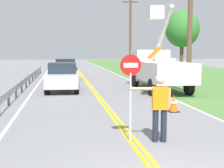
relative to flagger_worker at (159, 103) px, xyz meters
name	(u,v)px	position (x,y,z in m)	size (l,w,h in m)	color
grass_verge_right	(224,79)	(10.92, 16.97, -1.04)	(16.00, 110.00, 0.01)	#517F3D
centerline_yellow_left	(85,81)	(-0.77, 16.97, -1.04)	(0.11, 110.00, 0.01)	yellow
centerline_yellow_right	(87,81)	(-0.59, 16.97, -1.04)	(0.11, 110.00, 0.01)	yellow
edge_line_right	(131,81)	(2.92, 16.97, -1.04)	(0.12, 110.00, 0.01)	silver
edge_line_left	(40,82)	(-4.28, 16.97, -1.04)	(0.12, 110.00, 0.01)	silver
flagger_worker	(159,103)	(0.00, 0.00, 0.00)	(1.08, 0.31, 1.83)	#1E2338
stop_sign_paddle	(131,78)	(-0.76, 0.11, 0.66)	(0.56, 0.04, 2.33)	silver
utility_bucket_truck	(158,67)	(3.30, 10.99, 0.36)	(2.71, 6.83, 5.20)	white
oncoming_sedan_nearest	(63,77)	(-2.53, 11.16, -0.21)	(2.04, 4.17, 1.70)	silver
oncoming_sedan_second	(65,69)	(-2.29, 19.45, -0.21)	(1.95, 4.13, 1.70)	navy
utility_pole_near	(190,23)	(4.75, 9.57, 2.97)	(1.80, 0.28, 7.67)	brown
utility_pole_mid	(130,33)	(5.40, 28.86, 3.44)	(1.80, 0.28, 8.61)	brown
traffic_cone_lead	(174,103)	(1.82, 3.93, -0.71)	(0.40, 0.40, 0.70)	orange
guardrail_left_shoulder	(24,82)	(-4.88, 12.00, -0.53)	(0.10, 32.00, 0.71)	#9EA0A3
roadside_tree_verge	(182,29)	(7.92, 18.96, 3.22)	(3.00, 3.00, 5.90)	brown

